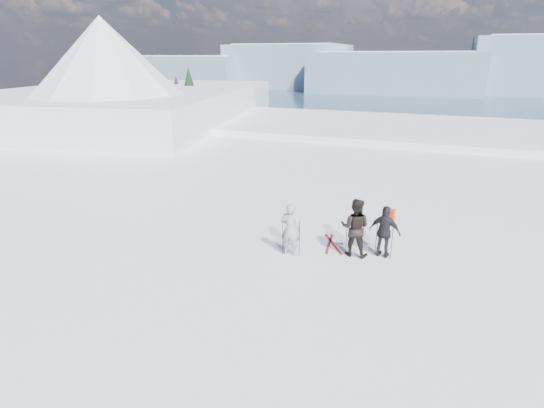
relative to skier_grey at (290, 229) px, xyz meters
The scene contains 9 objects.
lake_basin 27.88m from the skier_grey, 86.71° to the left, with size 820.00×820.00×71.62m.
far_mountain_range 452.76m from the skier_grey, 86.06° to the left, with size 770.00×110.00×53.00m.
near_ridge 36.51m from the skier_grey, 133.75° to the left, with size 31.37×35.68×25.62m.
skier_grey is the anchor object (origin of this frame).
skier_dark 2.14m from the skier_grey, 20.07° to the left, with size 0.97×0.76×2.00m, color black.
skier_pack 3.11m from the skier_grey, 18.11° to the left, with size 1.04×0.43×1.78m, color black.
backpack 3.42m from the skier_grey, 21.96° to the left, with size 0.38×0.21×0.48m, color red.
ski_poles 1.78m from the skier_grey, 16.86° to the left, with size 3.47×1.01×1.30m.
skis_loose 1.93m from the skier_grey, 48.93° to the left, with size 0.98×1.70×0.03m.
Camera 1 is at (2.51, -9.14, 6.40)m, focal length 28.00 mm.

